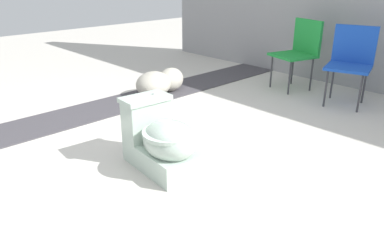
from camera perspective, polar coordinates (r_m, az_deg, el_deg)
The scene contains 7 objects.
ground_plane at distance 2.97m, azimuth -6.05°, elevation -5.90°, with size 14.00×14.00×0.00m, color beige.
gravel_strip at distance 4.20m, azimuth -11.32°, elevation 2.34°, with size 0.56×8.00×0.01m, color #423F44.
toilet at distance 2.74m, azimuth -4.52°, elevation -3.16°, with size 0.66×0.43×0.52m.
folding_chair_left at distance 4.80m, azimuth 16.12°, elevation 10.61°, with size 0.55×0.55×0.83m.
folding_chair_middle at distance 4.42m, azimuth 23.11°, elevation 8.82°, with size 0.55×0.55×0.83m.
boulder_near at distance 4.59m, azimuth -3.26°, elevation 6.17°, with size 0.37×0.28×0.28m, color #ADA899.
boulder_far at distance 4.41m, azimuth -5.89°, elevation 5.47°, with size 0.47×0.39×0.29m, color #ADA899.
Camera 1 is at (2.11, -1.57, 1.37)m, focal length 35.00 mm.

